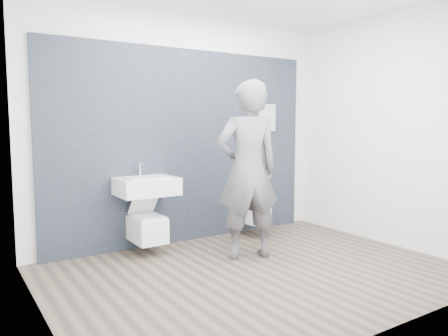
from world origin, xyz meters
TOP-DOWN VIEW (x-y plane):
  - ground at (0.00, 0.00)m, footprint 4.00×4.00m
  - room_shell at (0.00, 0.00)m, footprint 4.00×4.00m
  - tile_wall at (0.00, 1.47)m, footprint 3.60×0.06m
  - washbasin at (-0.66, 1.19)m, footprint 0.66×0.49m
  - toilet_square at (-0.66, 1.20)m, footprint 0.33×0.48m
  - toilet_rounded at (0.85, 1.16)m, footprint 0.32×0.55m
  - info_placard at (1.25, 1.43)m, footprint 0.28×0.03m
  - visitor at (0.22, 0.45)m, footprint 0.81×0.64m

SIDE VIEW (x-z plane):
  - ground at x=0.00m, z-range 0.00..0.00m
  - tile_wall at x=0.00m, z-range -1.20..1.20m
  - info_placard at x=1.25m, z-range -0.19..0.19m
  - toilet_square at x=-0.66m, z-range 0.01..0.59m
  - toilet_rounded at x=0.85m, z-range 0.18..0.48m
  - washbasin at x=-0.66m, z-range 0.54..1.03m
  - visitor at x=0.22m, z-range 0.00..1.95m
  - room_shell at x=0.00m, z-range -0.26..3.74m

